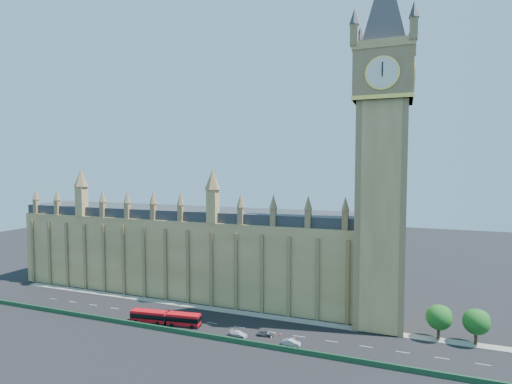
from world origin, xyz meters
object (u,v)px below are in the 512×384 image
(red_bus, at_px, (165,318))
(car_white, at_px, (239,334))
(car_silver, at_px, (291,343))
(car_grey, at_px, (266,333))

(red_bus, xyz_separation_m, car_white, (21.20, -0.17, -1.07))
(car_silver, xyz_separation_m, car_white, (-13.52, 0.44, -0.07))
(car_grey, height_order, car_silver, car_silver)
(red_bus, xyz_separation_m, car_grey, (27.43, 2.30, -1.05))
(car_grey, bearing_deg, car_silver, -119.07)
(car_grey, xyz_separation_m, car_silver, (7.29, -2.91, 0.05))
(red_bus, distance_m, car_silver, 34.74)
(car_grey, bearing_deg, car_white, 104.33)
(red_bus, bearing_deg, car_grey, -2.51)
(red_bus, bearing_deg, car_white, -7.77)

